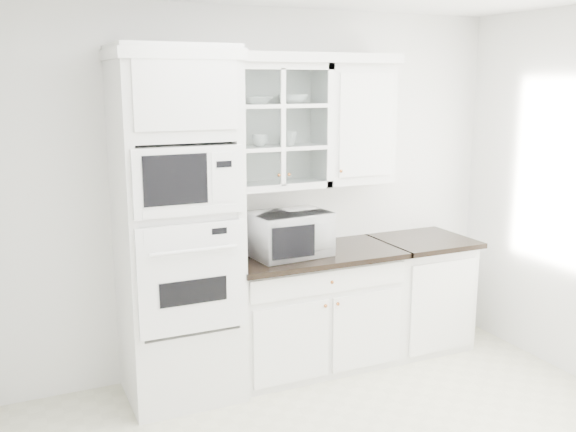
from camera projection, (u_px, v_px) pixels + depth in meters
name	position (u px, v px, depth m)	size (l,w,h in m)	color
room_shell	(350.00, 152.00, 3.62)	(4.00, 3.50, 2.70)	white
oven_column	(178.00, 229.00, 4.31)	(0.76, 0.68, 2.40)	white
base_cabinet_run	(312.00, 309.00, 4.91)	(1.32, 0.67, 0.92)	white
extra_base_cabinet	(419.00, 291.00, 5.31)	(0.72, 0.67, 0.92)	white
upper_cabinet_glass	(274.00, 126.00, 4.64)	(0.80, 0.33, 0.90)	white
upper_cabinet_solid	(354.00, 124.00, 4.91)	(0.55, 0.33, 0.90)	white
crown_molding	(261.00, 57.00, 4.48)	(2.14, 0.38, 0.07)	white
countertop_microwave	(288.00, 233.00, 4.68)	(0.56, 0.46, 0.32)	white
bowl_a	(256.00, 100.00, 4.55)	(0.23, 0.23, 0.06)	white
bowl_b	(293.00, 99.00, 4.66)	(0.22, 0.22, 0.07)	white
cup_a	(260.00, 140.00, 4.60)	(0.11, 0.11, 0.09)	white
cup_b	(289.00, 138.00, 4.71)	(0.11, 0.11, 0.10)	white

